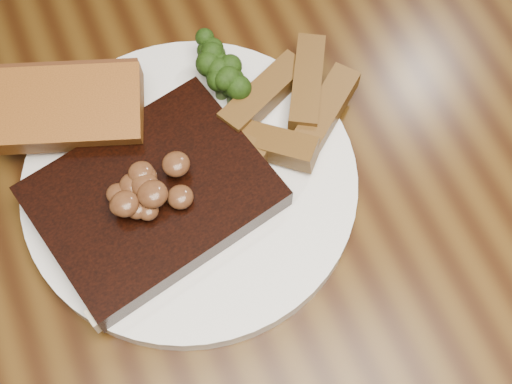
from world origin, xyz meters
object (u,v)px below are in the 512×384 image
(plate, at_px, (190,184))
(potato_wedges, at_px, (267,125))
(steak, at_px, (153,197))
(dining_table, at_px, (266,244))
(garlic_bread, at_px, (74,122))

(plate, xyz_separation_m, potato_wedges, (0.07, 0.02, 0.02))
(steak, xyz_separation_m, potato_wedges, (0.11, 0.03, -0.00))
(dining_table, height_order, steak, steak)
(plate, bearing_deg, steak, -164.68)
(dining_table, xyz_separation_m, garlic_bread, (-0.12, 0.11, 0.12))
(plate, xyz_separation_m, steak, (-0.03, -0.01, 0.02))
(plate, relative_size, garlic_bread, 2.32)
(plate, distance_m, garlic_bread, 0.11)
(garlic_bread, xyz_separation_m, potato_wedges, (0.14, -0.06, -0.00))
(steak, distance_m, potato_wedges, 0.11)
(dining_table, distance_m, steak, 0.15)
(garlic_bread, bearing_deg, plate, -29.35)
(plate, xyz_separation_m, garlic_bread, (-0.07, 0.08, 0.02))
(plate, height_order, garlic_bread, garlic_bread)
(dining_table, bearing_deg, plate, 145.00)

